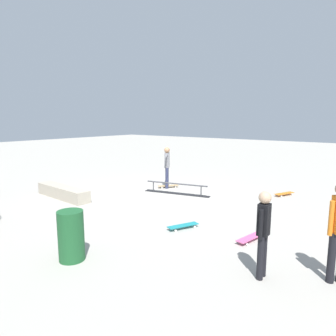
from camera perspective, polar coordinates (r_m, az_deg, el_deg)
ground_plane at (r=10.56m, az=-2.81°, el=-5.33°), size 60.00×60.00×0.00m
grind_rail at (r=10.86m, az=1.60°, el=-3.99°), size 2.45×0.80×0.39m
skate_ledge at (r=10.87m, az=-19.17°, el=-4.34°), size 2.53×0.63×0.40m
skater_main at (r=11.59m, az=-0.19°, el=0.66°), size 0.76×1.11×1.59m
skateboard_main at (r=11.82m, az=0.02°, el=-3.37°), size 0.65×0.75×0.09m
bystander_black_shirt at (r=5.33m, az=17.52°, el=-11.05°), size 0.20×0.34×1.49m
loose_skateboard_pink at (r=7.05m, az=15.19°, el=-12.56°), size 0.37×0.82×0.09m
loose_skateboard_orange at (r=11.36m, az=21.07°, el=-4.51°), size 0.51×0.81×0.09m
loose_skateboard_teal at (r=7.53m, az=2.84°, el=-10.80°), size 0.51×0.81×0.09m
trash_bin at (r=6.11m, az=-17.79°, el=-12.05°), size 0.49×0.49×0.96m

